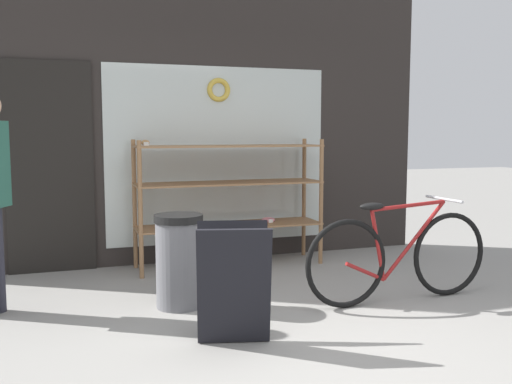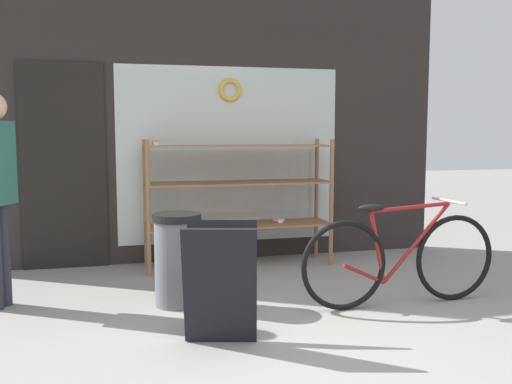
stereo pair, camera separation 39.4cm
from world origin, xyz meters
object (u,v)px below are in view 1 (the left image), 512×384
(bicycle, at_px, (399,256))
(sandwich_board, at_px, (234,283))
(display_case, at_px, (229,188))
(trash_bin, at_px, (179,257))

(bicycle, bearing_deg, sandwich_board, -165.61)
(bicycle, height_order, sandwich_board, bicycle)
(display_case, height_order, bicycle, display_case)
(display_case, xyz_separation_m, trash_bin, (-0.78, -1.22, -0.41))
(display_case, height_order, trash_bin, display_case)
(trash_bin, bearing_deg, display_case, 57.57)
(display_case, distance_m, sandwich_board, 2.24)
(bicycle, distance_m, sandwich_board, 1.63)
(sandwich_board, bearing_deg, trash_bin, 116.41)
(display_case, bearing_deg, bicycle, -59.82)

